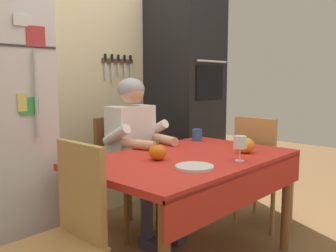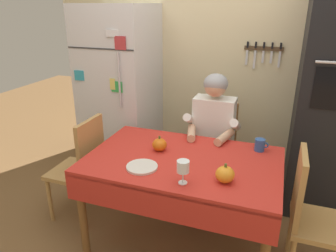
{
  "view_description": "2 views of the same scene",
  "coord_description": "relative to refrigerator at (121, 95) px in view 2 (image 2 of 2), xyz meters",
  "views": [
    {
      "loc": [
        -1.8,
        -1.37,
        1.24
      ],
      "look_at": [
        -0.12,
        0.16,
        0.94
      ],
      "focal_mm": 39.08,
      "sensor_mm": 36.0,
      "label": 1
    },
    {
      "loc": [
        0.6,
        -1.88,
        1.8
      ],
      "look_at": [
        -0.14,
        0.16,
        0.96
      ],
      "focal_mm": 33.82,
      "sensor_mm": 36.0,
      "label": 2
    }
  ],
  "objects": [
    {
      "name": "chair_right_side",
      "position": [
        1.85,
        -0.9,
        -0.39
      ],
      "size": [
        0.4,
        0.4,
        0.93
      ],
      "color": "tan",
      "rests_on": "ground"
    },
    {
      "name": "serving_tray",
      "position": [
        0.73,
        -1.09,
        -0.15
      ],
      "size": [
        0.22,
        0.22,
        0.02
      ],
      "primitive_type": "cylinder",
      "color": "silver",
      "rests_on": "dining_table"
    },
    {
      "name": "back_wall_assembly",
      "position": [
        1.0,
        0.39,
        0.4
      ],
      "size": [
        3.7,
        0.13,
        2.6
      ],
      "color": "beige",
      "rests_on": "ground"
    },
    {
      "name": "ground_plane",
      "position": [
        0.95,
        -0.96,
        -0.9
      ],
      "size": [
        10.0,
        10.0,
        0.0
      ],
      "primitive_type": "plane",
      "color": "brown",
      "rests_on": "ground"
    },
    {
      "name": "wine_glass",
      "position": [
        1.05,
        -1.19,
        -0.05
      ],
      "size": [
        0.08,
        0.08,
        0.16
      ],
      "color": "white",
      "rests_on": "dining_table"
    },
    {
      "name": "chair_left_side",
      "position": [
        0.05,
        -0.84,
        -0.39
      ],
      "size": [
        0.4,
        0.4,
        0.93
      ],
      "color": "tan",
      "rests_on": "ground"
    },
    {
      "name": "wall_oven",
      "position": [
        2.0,
        0.04,
        0.15
      ],
      "size": [
        0.6,
        0.64,
        2.1
      ],
      "color": "black",
      "rests_on": "ground"
    },
    {
      "name": "refrigerator",
      "position": [
        0.0,
        0.0,
        0.0
      ],
      "size": [
        0.68,
        0.71,
        1.8
      ],
      "color": "silver",
      "rests_on": "ground"
    },
    {
      "name": "seated_person",
      "position": [
        1.04,
        -0.28,
        -0.16
      ],
      "size": [
        0.47,
        0.55,
        1.25
      ],
      "color": "#38384C",
      "rests_on": "ground"
    },
    {
      "name": "dining_table",
      "position": [
        0.95,
        -0.88,
        -0.24
      ],
      "size": [
        1.4,
        0.9,
        0.74
      ],
      "color": "brown",
      "rests_on": "ground"
    },
    {
      "name": "chair_behind_person",
      "position": [
        1.04,
        -0.09,
        -0.39
      ],
      "size": [
        0.4,
        0.4,
        0.93
      ],
      "color": "brown",
      "rests_on": "ground"
    },
    {
      "name": "coffee_mug",
      "position": [
        1.46,
        -0.53,
        -0.11
      ],
      "size": [
        0.1,
        0.08,
        0.1
      ],
      "color": "#2D569E",
      "rests_on": "dining_table"
    },
    {
      "name": "pumpkin_large",
      "position": [
        1.29,
        -1.08,
        -0.11
      ],
      "size": [
        0.12,
        0.12,
        0.13
      ],
      "color": "orange",
      "rests_on": "dining_table"
    },
    {
      "name": "pumpkin_medium",
      "position": [
        0.74,
        -0.79,
        -0.11
      ],
      "size": [
        0.11,
        0.11,
        0.12
      ],
      "color": "orange",
      "rests_on": "dining_table"
    }
  ]
}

